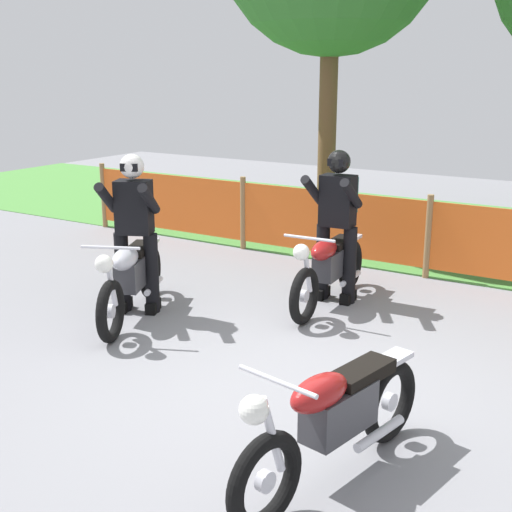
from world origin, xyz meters
The scene contains 8 objects.
ground centered at (0.00, 0.00, -0.01)m, with size 24.00×24.00×0.02m, color gray.
grass_verge centered at (0.00, 6.11, 0.01)m, with size 24.00×5.17×0.01m, color #4C8C3D.
barrier_fence centered at (0.00, 3.52, 0.54)m, with size 10.93×0.08×1.05m.
motorcycle_lead centered at (0.88, -1.04, 0.43)m, with size 0.65×1.86×0.89m.
motorcycle_trailing centered at (-2.16, 0.52, 0.45)m, with size 0.94×1.82×0.92m.
motorcycle_third centered at (-0.59, 1.94, 0.43)m, with size 0.56×1.90×0.90m.
rider_trailing centered at (-2.24, 0.69, 0.92)m, with size 0.69×0.70×1.69m.
rider_third centered at (-0.60, 2.15, 0.95)m, with size 0.56×0.69×1.69m.
Camera 1 is at (2.46, -4.52, 2.52)m, focal length 47.72 mm.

